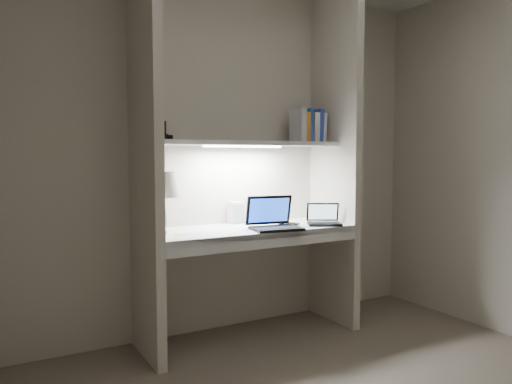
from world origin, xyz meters
TOP-DOWN VIEW (x-y plane):
  - back_wall at (0.00, 1.50)m, footprint 3.20×0.01m
  - alcove_panel_left at (-0.73, 1.23)m, footprint 0.06×0.55m
  - alcove_panel_right at (0.73, 1.23)m, footprint 0.06×0.55m
  - desk at (0.00, 1.23)m, footprint 1.40×0.55m
  - desk_apron at (0.00, 0.96)m, footprint 1.46×0.03m
  - shelf at (0.00, 1.32)m, footprint 1.40×0.36m
  - strip_light at (0.00, 1.32)m, footprint 0.60×0.04m
  - table_lamp at (-0.64, 1.26)m, footprint 0.27×0.27m
  - laptop_main at (0.11, 1.09)m, footprint 0.36×0.33m
  - laptop_netbook at (0.53, 1.09)m, footprint 0.30×0.29m
  - speaker at (0.01, 1.45)m, footprint 0.12×0.10m
  - mouse at (0.28, 1.26)m, footprint 0.12×0.10m
  - cable_coil at (0.34, 1.20)m, footprint 0.12×0.12m
  - sticky_note at (-0.52, 1.20)m, footprint 0.08×0.08m
  - book_row at (0.55, 1.33)m, footprint 0.23×0.16m
  - shelf_box at (-0.59, 1.36)m, footprint 0.08×0.07m
  - shelf_gadget at (-0.56, 1.40)m, footprint 0.11×0.08m

SIDE VIEW (x-z plane):
  - desk_apron at x=0.00m, z-range 0.67..0.77m
  - desk at x=0.00m, z-range 0.73..0.77m
  - sticky_note at x=-0.52m, z-range 0.77..0.77m
  - cable_coil at x=0.34m, z-range 0.77..0.78m
  - mouse at x=0.28m, z-range 0.77..0.81m
  - laptop_netbook at x=0.53m, z-range 0.73..0.88m
  - laptop_main at x=0.11m, z-range 0.71..0.93m
  - speaker at x=0.01m, z-range 0.77..0.93m
  - table_lamp at x=-0.64m, z-range 0.84..1.24m
  - back_wall at x=0.00m, z-range 0.00..2.50m
  - alcove_panel_left at x=-0.73m, z-range 0.00..2.50m
  - alcove_panel_right at x=0.73m, z-range 0.00..2.50m
  - strip_light at x=0.00m, z-range 1.32..1.34m
  - shelf at x=0.00m, z-range 1.34..1.36m
  - shelf_gadget at x=-0.56m, z-range 1.37..1.41m
  - shelf_box at x=-0.59m, z-range 1.36..1.49m
  - book_row at x=0.55m, z-range 1.36..1.60m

